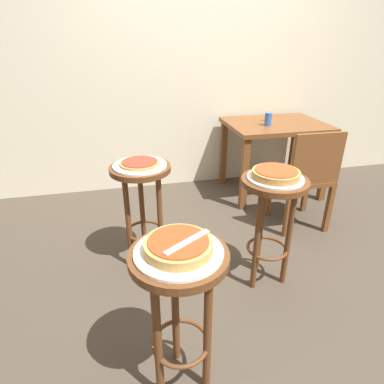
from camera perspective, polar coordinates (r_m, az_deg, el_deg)
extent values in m
plane|color=#42382D|center=(2.38, 11.28, -13.18)|extent=(6.00, 6.00, 0.00)
cube|color=beige|center=(3.43, 1.62, 26.02)|extent=(6.00, 0.10, 3.00)
cylinder|color=#5B3319|center=(1.27, -2.34, -11.31)|extent=(0.39, 0.39, 0.03)
cylinder|color=#5B3319|center=(1.60, -2.96, -19.19)|extent=(0.04, 0.04, 0.69)
cylinder|color=#5B3319|center=(1.47, -6.03, -24.67)|extent=(0.04, 0.04, 0.69)
cylinder|color=#5B3319|center=(1.50, 2.74, -23.38)|extent=(0.04, 0.04, 0.69)
torus|color=#5B3319|center=(1.60, -2.02, -24.87)|extent=(0.26, 0.26, 0.02)
cylinder|color=white|center=(1.26, -2.36, -10.46)|extent=(0.35, 0.35, 0.01)
cylinder|color=tan|center=(1.24, -2.38, -9.49)|extent=(0.26, 0.26, 0.04)
cylinder|color=red|center=(1.23, -2.40, -8.61)|extent=(0.23, 0.23, 0.01)
cylinder|color=#5B3319|center=(1.95, 14.37, 1.75)|extent=(0.39, 0.39, 0.03)
cylinder|color=#5B3319|center=(2.21, 11.98, -5.64)|extent=(0.04, 0.04, 0.69)
cylinder|color=#5B3319|center=(2.04, 11.31, -8.61)|extent=(0.04, 0.04, 0.69)
cylinder|color=#5B3319|center=(2.12, 16.60, -7.70)|extent=(0.04, 0.04, 0.69)
torus|color=#5B3319|center=(2.18, 13.03, -9.58)|extent=(0.26, 0.26, 0.02)
cylinder|color=silver|center=(1.94, 14.44, 2.38)|extent=(0.33, 0.33, 0.01)
cylinder|color=#B78442|center=(1.93, 14.52, 3.09)|extent=(0.27, 0.27, 0.04)
cylinder|color=red|center=(1.93, 14.60, 3.72)|extent=(0.24, 0.24, 0.01)
cylinder|color=#5B3319|center=(2.11, -9.10, 4.08)|extent=(0.39, 0.39, 0.03)
cylinder|color=#5B3319|center=(2.38, -8.74, -3.06)|extent=(0.04, 0.04, 0.69)
cylinder|color=#5B3319|center=(2.21, -11.06, -5.55)|extent=(0.04, 0.04, 0.69)
cylinder|color=#5B3319|center=(2.22, -5.61, -5.00)|extent=(0.04, 0.04, 0.69)
torus|color=#5B3319|center=(2.32, -8.31, -6.73)|extent=(0.26, 0.26, 0.02)
cylinder|color=silver|center=(2.10, -9.15, 4.67)|extent=(0.34, 0.34, 0.01)
cylinder|color=#B78442|center=(2.10, -9.17, 5.02)|extent=(0.25, 0.25, 0.01)
cylinder|color=red|center=(2.10, -9.19, 5.28)|extent=(0.22, 0.22, 0.01)
cube|color=brown|center=(3.31, 14.47, 11.38)|extent=(0.93, 0.72, 0.04)
cube|color=brown|center=(2.99, 9.17, 3.00)|extent=(0.06, 0.06, 0.68)
cube|color=brown|center=(3.38, 22.44, 4.02)|extent=(0.06, 0.06, 0.68)
cube|color=brown|center=(3.53, 5.52, 6.80)|extent=(0.06, 0.06, 0.68)
cube|color=brown|center=(3.87, 17.42, 7.40)|extent=(0.06, 0.06, 0.68)
cylinder|color=#3360B2|center=(3.16, 13.24, 12.35)|extent=(0.06, 0.06, 0.12)
cylinder|color=white|center=(3.34, 13.08, 12.68)|extent=(0.04, 0.04, 0.08)
cube|color=brown|center=(2.82, 18.64, 2.53)|extent=(0.41, 0.41, 0.04)
cube|color=brown|center=(2.61, 21.21, 5.39)|extent=(0.40, 0.04, 0.40)
cube|color=brown|center=(3.14, 19.35, 0.26)|extent=(0.04, 0.04, 0.42)
cube|color=brown|center=(2.97, 13.37, -0.35)|extent=(0.04, 0.04, 0.42)
cube|color=brown|center=(2.87, 22.86, -2.75)|extent=(0.04, 0.04, 0.42)
cube|color=brown|center=(2.69, 16.49, -3.63)|extent=(0.04, 0.04, 0.42)
cube|color=silver|center=(1.21, -0.82, -8.72)|extent=(0.20, 0.14, 0.01)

